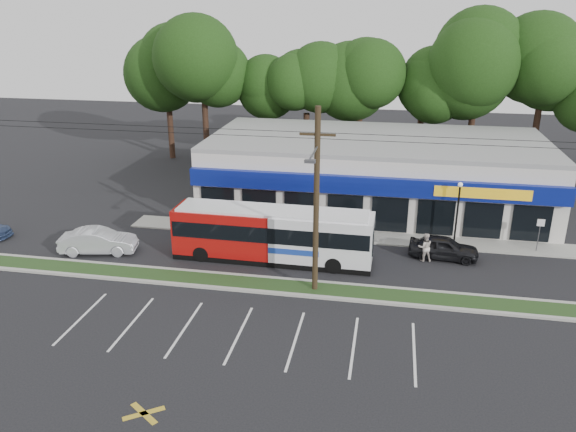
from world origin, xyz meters
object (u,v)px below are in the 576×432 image
Objects in this scene: pedestrian_b at (425,247)px; lamp_post at (458,206)px; metrobus at (273,233)px; pedestrian_a at (370,228)px; car_dark at (444,247)px; utility_pole at (313,196)px; car_silver at (98,241)px; sign_post at (540,229)px.

lamp_post is at bearing -137.78° from pedestrian_b.
pedestrian_a is (5.68, 4.00, -0.82)m from metrobus.
utility_pole is at bearing 132.78° from car_dark.
car_dark is at bearing -111.22° from lamp_post.
pedestrian_a is at bearing -176.81° from lamp_post.
car_dark is (10.21, 2.10, -1.01)m from metrobus.
car_silver is 2.61× the size of pedestrian_a.
sign_post is 1.25× the size of pedestrian_b.
pedestrian_b is (9.07, 1.50, -0.83)m from metrobus.
metrobus is 2.91× the size of car_dark.
lamp_post is at bearing 43.95° from utility_pole.
utility_pole reaches higher than sign_post.
pedestrian_b is at bearing 122.54° from car_dark.
utility_pole is 22.47× the size of sign_post.
car_dark is at bearing -164.69° from pedestrian_b.
car_silver is 2.63× the size of pedestrian_b.
lamp_post is 5.68m from pedestrian_a.
car_dark is at bearing 144.45° from pedestrian_a.
lamp_post is at bearing -88.44° from car_silver.
sign_post is at bearing 167.62° from pedestrian_a.
lamp_post is 3.87m from pedestrian_b.
sign_post is 10.41m from pedestrian_a.
car_dark is 21.39m from car_silver.
pedestrian_a is at bearing 35.94° from metrobus.
car_silver is (-27.02, -5.07, -0.78)m from sign_post.
sign_post is 6.24m from car_dark.
pedestrian_b is at bearing 130.81° from pedestrian_a.
lamp_post is at bearing 177.42° from sign_post.
lamp_post reaches higher than car_dark.
car_dark is 2.32× the size of pedestrian_a.
lamp_post is 5.13m from sign_post.
car_dark is (7.31, 5.67, -4.71)m from utility_pole.
sign_post reaches higher than car_dark.
utility_pole reaches higher than pedestrian_a.
sign_post is 1.24× the size of pedestrian_a.
metrobus is at bearing 22.38° from pedestrian_a.
metrobus is (-11.07, -4.30, -0.96)m from lamp_post.
car_dark is 1.30m from pedestrian_b.
lamp_post reaches higher than pedestrian_a.
metrobus is (-16.07, -4.08, 0.16)m from sign_post.
car_silver reaches higher than car_dark.
sign_post is at bearing 15.00° from metrobus.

